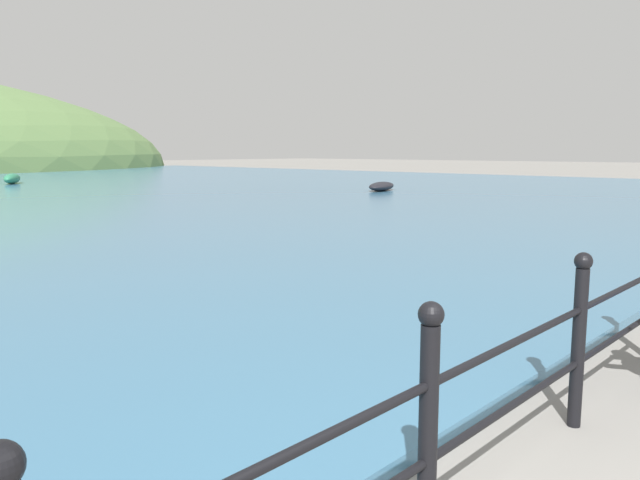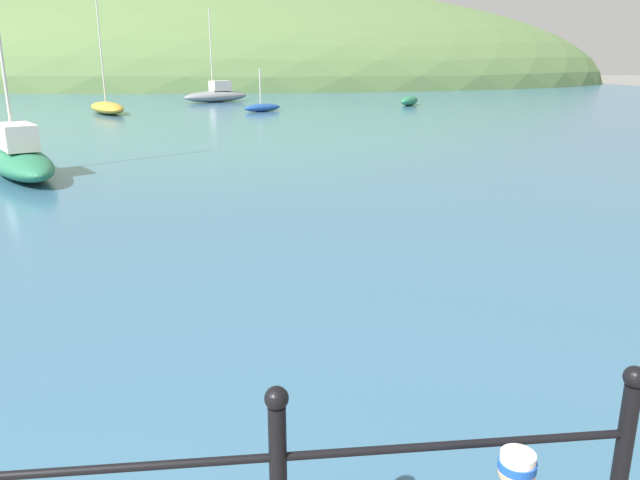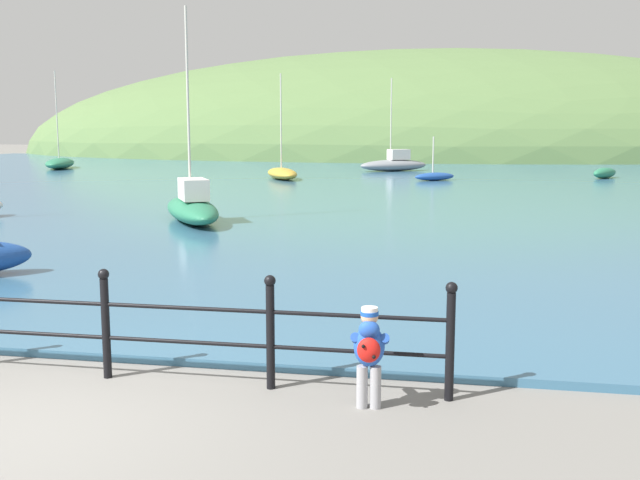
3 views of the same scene
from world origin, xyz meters
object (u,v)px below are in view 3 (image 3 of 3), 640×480
boat_far_right (605,173)px  boat_red_dinghy (394,164)px  boat_green_fishing (60,163)px  child_in_coat (369,348)px  boat_mid_harbor (192,207)px  boat_far_left (282,173)px  boat_blue_hull (435,176)px

boat_far_right → boat_red_dinghy: 11.97m
boat_green_fishing → boat_red_dinghy: bearing=3.5°
child_in_coat → boat_mid_harbor: (-6.50, 12.72, -0.10)m
boat_red_dinghy → boat_green_fishing: bearing=-176.5°
boat_far_left → boat_far_right: boat_far_left is taller
boat_blue_hull → boat_far_left: 7.64m
boat_far_right → boat_green_fishing: bearing=174.6°
boat_green_fishing → boat_far_right: (32.10, -3.01, -0.08)m
boat_mid_harbor → boat_blue_hull: bearing=71.0°
boat_far_right → boat_blue_hull: bearing=-159.1°
boat_green_fishing → boat_mid_harbor: (17.57, -23.77, 0.06)m
boat_far_left → boat_green_fishing: 17.24m
boat_blue_hull → boat_green_fishing: bearing=165.1°
boat_red_dinghy → boat_mid_harbor: bearing=-97.7°
child_in_coat → boat_red_dinghy: bearing=94.7°
boat_far_right → boat_red_dinghy: boat_red_dinghy is taller
boat_mid_harbor → boat_red_dinghy: (3.37, 25.07, 0.02)m
boat_green_fishing → boat_far_right: boat_green_fishing is taller
child_in_coat → boat_red_dinghy: (-3.14, 37.79, -0.08)m
child_in_coat → boat_blue_hull: size_ratio=0.46×
boat_far_right → boat_red_dinghy: size_ratio=0.42×
boat_blue_hull → boat_green_fishing: size_ratio=0.37×
child_in_coat → boat_red_dinghy: boat_red_dinghy is taller
boat_blue_hull → boat_far_right: bearing=20.9°
child_in_coat → boat_far_left: (-8.11, 29.98, -0.21)m
boat_green_fishing → boat_far_right: 32.24m
boat_blue_hull → boat_mid_harbor: 18.52m
boat_mid_harbor → boat_red_dinghy: 25.29m
boat_blue_hull → boat_red_dinghy: (-2.66, 7.56, 0.22)m
boat_mid_harbor → boat_far_right: bearing=55.0°
child_in_coat → boat_red_dinghy: size_ratio=0.19×
boat_blue_hull → boat_far_right: size_ratio=0.97×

